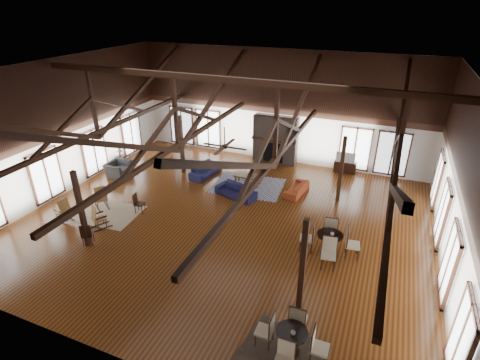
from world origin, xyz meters
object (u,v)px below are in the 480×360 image
at_px(coffee_table, 248,176).
at_px(armchair, 118,169).
at_px(cafe_table_near, 291,338).
at_px(tv_console, 345,167).
at_px(sofa_orange, 296,188).
at_px(sofa_navy_left, 206,170).
at_px(cafe_table_far, 329,240).
at_px(sofa_navy_front, 236,191).

height_order(coffee_table, armchair, armchair).
distance_m(cafe_table_near, tv_console, 11.90).
bearing_deg(armchair, tv_console, -68.38).
xyz_separation_m(sofa_orange, armchair, (-8.93, -1.62, 0.13)).
height_order(sofa_navy_left, coffee_table, sofa_navy_left).
bearing_deg(cafe_table_far, tv_console, 93.78).
distance_m(sofa_navy_left, armchair, 4.46).
height_order(sofa_navy_left, armchair, armchair).
bearing_deg(cafe_table_near, sofa_navy_front, 122.47).
bearing_deg(coffee_table, sofa_orange, 2.43).
bearing_deg(armchair, coffee_table, -79.30).
bearing_deg(armchair, sofa_orange, -82.80).
xyz_separation_m(coffee_table, cafe_table_far, (4.67, -4.00, 0.10)).
distance_m(sofa_orange, cafe_table_near, 8.86).
distance_m(sofa_navy_front, cafe_table_far, 5.42).
bearing_deg(cafe_table_far, cafe_table_near, -91.72).
xyz_separation_m(sofa_navy_left, tv_console, (6.59, 3.14, -0.01)).
bearing_deg(sofa_navy_front, armchair, -162.73).
xyz_separation_m(sofa_navy_front, tv_console, (4.25, 4.68, -0.00)).
relative_size(sofa_navy_front, sofa_orange, 1.13).
relative_size(sofa_navy_left, cafe_table_far, 0.91).
distance_m(sofa_navy_left, sofa_orange, 4.84).
bearing_deg(sofa_orange, cafe_table_near, 21.55).
height_order(sofa_navy_front, sofa_orange, sofa_navy_front).
bearing_deg(sofa_orange, sofa_navy_left, -83.93).
xyz_separation_m(sofa_navy_left, coffee_table, (2.40, -0.18, 0.16)).
height_order(sofa_navy_front, sofa_navy_left, sofa_navy_left).
height_order(cafe_table_far, tv_console, cafe_table_far).
xyz_separation_m(cafe_table_near, cafe_table_far, (0.14, 4.58, 0.05)).
bearing_deg(sofa_navy_left, cafe_table_near, -134.12).
bearing_deg(armchair, cafe_table_near, -125.42).
bearing_deg(sofa_orange, armchair, -71.84).
distance_m(coffee_table, tv_console, 5.35).
bearing_deg(sofa_orange, cafe_table_far, 36.89).
height_order(sofa_navy_left, cafe_table_far, cafe_table_far).
relative_size(coffee_table, armchair, 1.16).
distance_m(cafe_table_far, tv_console, 7.34).
bearing_deg(sofa_navy_front, cafe_table_near, -42.40).
bearing_deg(cafe_table_near, armchair, 147.69).
height_order(cafe_table_near, tv_console, cafe_table_near).
relative_size(sofa_orange, cafe_table_far, 0.79).
height_order(sofa_navy_front, cafe_table_near, cafe_table_near).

